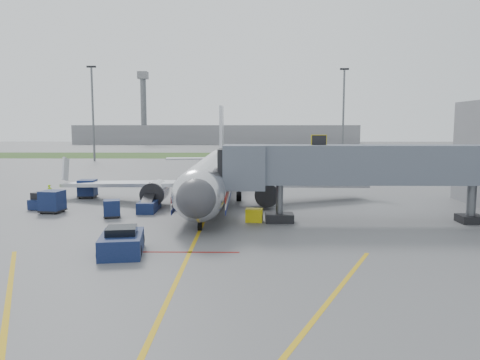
{
  "coord_description": "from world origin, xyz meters",
  "views": [
    {
      "loc": [
        3.48,
        -31.41,
        7.55
      ],
      "look_at": [
        2.86,
        6.33,
        3.2
      ],
      "focal_mm": 35.0,
      "sensor_mm": 36.0,
      "label": 1
    }
  ],
  "objects_px": {
    "belt_loader": "(149,205)",
    "ramp_worker": "(50,192)",
    "airliner": "(213,175)",
    "baggage_tug": "(41,201)",
    "pushback_tug": "(122,242)"
  },
  "relations": [
    {
      "from": "belt_loader",
      "to": "ramp_worker",
      "type": "distance_m",
      "value": 13.1
    },
    {
      "from": "airliner",
      "to": "baggage_tug",
      "type": "distance_m",
      "value": 16.33
    },
    {
      "from": "airliner",
      "to": "belt_loader",
      "type": "bearing_deg",
      "value": -134.25
    },
    {
      "from": "pushback_tug",
      "to": "belt_loader",
      "type": "bearing_deg",
      "value": 95.4
    },
    {
      "from": "ramp_worker",
      "to": "pushback_tug",
      "type": "bearing_deg",
      "value": -111.14
    },
    {
      "from": "ramp_worker",
      "to": "belt_loader",
      "type": "bearing_deg",
      "value": -81.59
    },
    {
      "from": "belt_loader",
      "to": "pushback_tug",
      "type": "bearing_deg",
      "value": -84.6
    },
    {
      "from": "airliner",
      "to": "pushback_tug",
      "type": "bearing_deg",
      "value": -101.53
    },
    {
      "from": "belt_loader",
      "to": "baggage_tug",
      "type": "bearing_deg",
      "value": 174.66
    },
    {
      "from": "pushback_tug",
      "to": "ramp_worker",
      "type": "bearing_deg",
      "value": 122.45
    },
    {
      "from": "pushback_tug",
      "to": "baggage_tug",
      "type": "height_order",
      "value": "pushback_tug"
    },
    {
      "from": "pushback_tug",
      "to": "ramp_worker",
      "type": "distance_m",
      "value": 24.05
    },
    {
      "from": "baggage_tug",
      "to": "ramp_worker",
      "type": "height_order",
      "value": "ramp_worker"
    },
    {
      "from": "baggage_tug",
      "to": "belt_loader",
      "type": "bearing_deg",
      "value": -5.34
    },
    {
      "from": "baggage_tug",
      "to": "ramp_worker",
      "type": "xyz_separation_m",
      "value": [
        -1.34,
        5.19,
        0.1
      ]
    }
  ]
}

